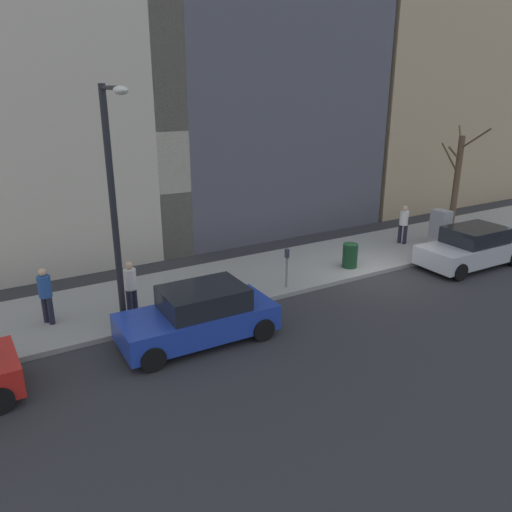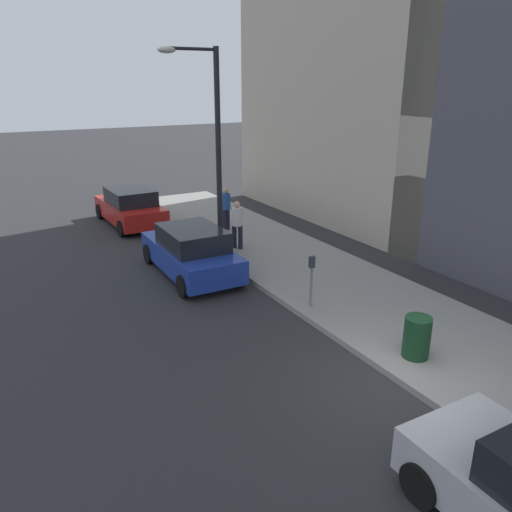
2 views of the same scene
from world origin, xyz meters
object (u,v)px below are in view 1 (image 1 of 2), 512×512
streetlamp (114,192)px  utility_box (440,227)px  parked_car_blue (199,316)px  parking_meter (287,264)px  pedestrian_near_meter (404,222)px  pedestrian_far_corner (45,293)px  bare_tree (457,180)px  trash_bin (350,255)px  pedestrian_midblock (131,285)px  parked_car_silver (471,248)px

streetlamp → utility_box: bearing=-85.8°
parked_car_blue → parking_meter: (1.64, -3.93, 0.24)m
pedestrian_near_meter → pedestrian_far_corner: bearing=-106.1°
parking_meter → pedestrian_far_corner: size_ratio=0.81×
pedestrian_far_corner → parking_meter: bearing=-128.7°
utility_box → streetlamp: (-1.02, 13.99, 3.17)m
parking_meter → pedestrian_near_meter: 7.21m
pedestrian_far_corner → parked_car_blue: bearing=-159.3°
pedestrian_near_meter → streetlamp: bearing=-99.6°
parking_meter → utility_box: 8.53m
bare_tree → pedestrian_far_corner: (-0.92, 18.18, -1.37)m
utility_box → pedestrian_far_corner: (0.37, 15.82, 0.24)m
trash_bin → pedestrian_midblock: pedestrian_midblock is taller
parking_meter → pedestrian_midblock: bearing=83.8°
parked_car_silver → bare_tree: (3.62, -3.37, 1.72)m
streetlamp → pedestrian_near_meter: size_ratio=3.92×
parking_meter → pedestrian_near_meter: (1.58, -7.03, 0.11)m
parking_meter → pedestrian_far_corner: bearing=80.5°
pedestrian_near_meter → trash_bin: bearing=-91.3°
parking_meter → trash_bin: (0.45, -3.14, -0.38)m
streetlamp → pedestrian_midblock: (0.72, -0.40, -2.93)m
parking_meter → streetlamp: streetlamp is taller
utility_box → pedestrian_near_meter: size_ratio=0.86×
pedestrian_far_corner → trash_bin: bearing=-123.5°
parking_meter → streetlamp: (-0.17, 5.50, 3.04)m
parked_car_blue → utility_box: utility_box is taller
trash_bin → parked_car_silver: bearing=-114.0°
pedestrian_near_meter → pedestrian_far_corner: same height
parked_car_silver → utility_box: size_ratio=2.96×
parked_car_blue → bare_tree: size_ratio=0.89×
pedestrian_far_corner → utility_box: bearing=-120.6°
streetlamp → pedestrian_midblock: bearing=-29.2°
parked_car_blue → utility_box: (2.49, -12.42, 0.11)m
pedestrian_near_meter → pedestrian_far_corner: size_ratio=1.00×
trash_bin → pedestrian_midblock: 8.26m
bare_tree → streetlamp: bearing=98.1°
parked_car_silver → pedestrian_far_corner: pedestrian_far_corner is taller
parked_car_silver → streetlamp: 13.46m
parking_meter → bare_tree: 11.16m
streetlamp → parked_car_blue: bearing=-133.1°
bare_tree → parked_car_blue: bearing=104.4°
parked_car_silver → pedestrian_midblock: (2.03, 12.58, 0.35)m
parked_car_blue → trash_bin: 7.38m
parked_car_silver → pedestrian_near_meter: bearing=9.4°
bare_tree → trash_bin: bare_tree is taller
parked_car_silver → trash_bin: size_ratio=4.70×
trash_bin → parked_car_blue: bearing=106.5°
parking_meter → bare_tree: bearing=-78.8°
bare_tree → pedestrian_far_corner: bare_tree is taller
pedestrian_far_corner → pedestrian_near_meter: bearing=-117.8°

